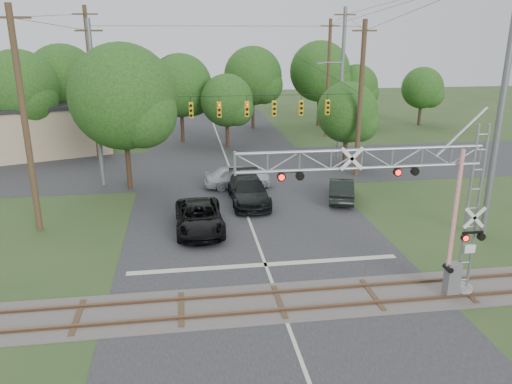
{
  "coord_description": "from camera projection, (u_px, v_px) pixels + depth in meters",
  "views": [
    {
      "loc": [
        -3.59,
        -15.8,
        10.62
      ],
      "look_at": [
        -0.17,
        7.5,
        3.04
      ],
      "focal_mm": 35.0,
      "sensor_mm": 36.0,
      "label": 1
    }
  ],
  "objects": [
    {
      "name": "car_dark",
      "position": [
        248.0,
        190.0,
        32.24
      ],
      "size": [
        2.38,
        5.81,
        1.68
      ],
      "primitive_type": "imported",
      "rotation": [
        0.0,
        0.0,
        0.0
      ],
      "color": "black",
      "rests_on": "ground"
    },
    {
      "name": "road_main",
      "position": [
        252.0,
        230.0,
        28.04
      ],
      "size": [
        14.0,
        90.0,
        0.02
      ],
      "primitive_type": "cube",
      "color": "#242527",
      "rests_on": "ground"
    },
    {
      "name": "pickup_black",
      "position": [
        199.0,
        217.0,
        27.77
      ],
      "size": [
        2.7,
        5.65,
        1.56
      ],
      "primitive_type": "imported",
      "rotation": [
        0.0,
        0.0,
        0.02
      ],
      "color": "black",
      "rests_on": "ground"
    },
    {
      "name": "railroad_track",
      "position": [
        279.0,
        302.0,
        20.5
      ],
      "size": [
        90.0,
        3.2,
        0.17
      ],
      "color": "#4F4A45",
      "rests_on": "ground"
    },
    {
      "name": "suv_dark",
      "position": [
        341.0,
        189.0,
        32.84
      ],
      "size": [
        2.74,
        4.7,
        1.47
      ],
      "primitive_type": "imported",
      "rotation": [
        0.0,
        0.0,
        2.86
      ],
      "color": "black",
      "rests_on": "ground"
    },
    {
      "name": "traffic_signal_span",
      "position": [
        245.0,
        104.0,
        35.85
      ],
      "size": [
        19.34,
        0.36,
        11.5
      ],
      "color": "slate",
      "rests_on": "ground"
    },
    {
      "name": "sedan_silver",
      "position": [
        238.0,
        177.0,
        35.46
      ],
      "size": [
        4.8,
        2.06,
        1.61
      ],
      "primitive_type": "imported",
      "rotation": [
        0.0,
        0.0,
        1.6
      ],
      "color": "#B6B9BF",
      "rests_on": "ground"
    },
    {
      "name": "streetlight",
      "position": [
        338.0,
        105.0,
        42.58
      ],
      "size": [
        2.23,
        0.23,
        8.37
      ],
      "color": "slate",
      "rests_on": "ground"
    },
    {
      "name": "road_cross",
      "position": [
        229.0,
        166.0,
        41.23
      ],
      "size": [
        90.0,
        12.0,
        0.02
      ],
      "primitive_type": "cube",
      "color": "#242527",
      "rests_on": "ground"
    },
    {
      "name": "treeline",
      "position": [
        177.0,
        84.0,
        47.62
      ],
      "size": [
        54.37,
        29.51,
        10.04
      ],
      "color": "#372519",
      "rests_on": "ground"
    },
    {
      "name": "crossing_gantry",
      "position": [
        404.0,
        197.0,
        19.47
      ],
      "size": [
        10.17,
        0.93,
        7.26
      ],
      "color": "gray",
      "rests_on": "ground"
    },
    {
      "name": "utility_poles",
      "position": [
        266.0,
        89.0,
        37.73
      ],
      "size": [
        26.1,
        27.93,
        14.2
      ],
      "color": "#3C2D1C",
      "rests_on": "ground"
    },
    {
      "name": "ground",
      "position": [
        289.0,
        330.0,
        18.63
      ],
      "size": [
        160.0,
        160.0,
        0.0
      ],
      "primitive_type": "plane",
      "color": "#2D4620",
      "rests_on": "ground"
    }
  ]
}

